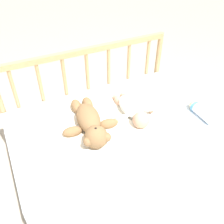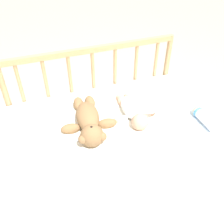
% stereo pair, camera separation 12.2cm
% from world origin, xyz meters
% --- Properties ---
extents(ground_plane, '(12.00, 12.00, 0.00)m').
position_xyz_m(ground_plane, '(0.00, 0.00, 0.00)').
color(ground_plane, tan).
extents(crib_mattress, '(1.18, 0.72, 0.54)m').
position_xyz_m(crib_mattress, '(0.00, 0.00, 0.27)').
color(crib_mattress, silver).
rests_on(crib_mattress, ground_plane).
extents(crib_rail, '(1.18, 0.04, 0.84)m').
position_xyz_m(crib_rail, '(0.00, 0.38, 0.59)').
color(crib_rail, tan).
rests_on(crib_rail, ground_plane).
extents(blanket, '(0.77, 0.53, 0.01)m').
position_xyz_m(blanket, '(-0.02, 0.03, 0.54)').
color(blanket, silver).
rests_on(blanket, crib_mattress).
extents(teddy_bear, '(0.32, 0.46, 0.13)m').
position_xyz_m(teddy_bear, '(-0.15, -0.01, 0.59)').
color(teddy_bear, olive).
rests_on(teddy_bear, crib_mattress).
extents(baby, '(0.27, 0.37, 0.10)m').
position_xyz_m(baby, '(0.13, 0.00, 0.58)').
color(baby, white).
rests_on(baby, crib_mattress).
extents(baby_bottle, '(0.06, 0.19, 0.06)m').
position_xyz_m(baby_bottle, '(0.50, -0.19, 0.57)').
color(baby_bottle, white).
rests_on(baby_bottle, crib_mattress).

